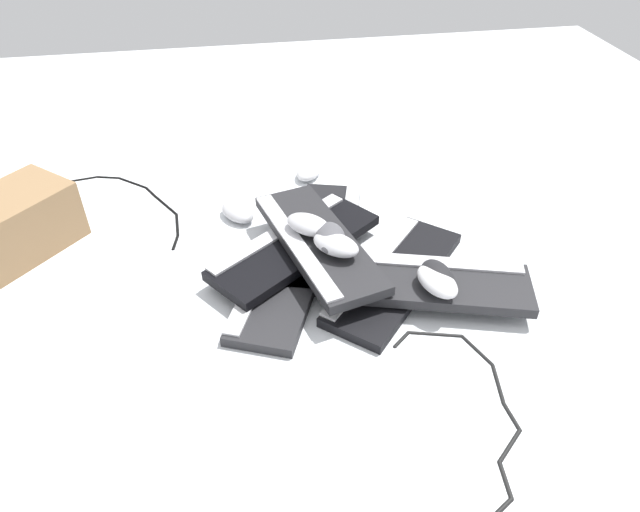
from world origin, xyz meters
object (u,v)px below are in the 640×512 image
mouse_6 (336,245)px  cardboard_box (12,226)px  mouse_1 (330,238)px  keyboard_1 (284,278)px  keyboard_3 (428,282)px  keyboard_0 (327,234)px  mouse_2 (237,212)px  mouse_4 (308,225)px  keyboard_4 (295,245)px  keyboard_5 (317,242)px  mouse_0 (437,277)px  mouse_5 (309,171)px  mouse_3 (437,282)px  keyboard_2 (394,276)px

mouse_6 → cardboard_box: size_ratio=0.39×
mouse_1 → keyboard_1: bearing=100.1°
keyboard_3 → keyboard_0: bearing=35.6°
keyboard_1 → cardboard_box: 0.67m
mouse_2 → mouse_4: size_ratio=1.00×
mouse_4 → keyboard_0: bearing=-82.9°
keyboard_4 → keyboard_5: (-0.04, -0.05, 0.03)m
keyboard_5 → mouse_0: size_ratio=4.21×
keyboard_4 → keyboard_5: keyboard_5 is taller
keyboard_5 → mouse_1: bearing=-146.9°
keyboard_0 → keyboard_1: size_ratio=1.00×
keyboard_5 → mouse_5: bearing=-6.4°
mouse_2 → cardboard_box: (-0.05, 0.53, 0.06)m
mouse_2 → mouse_3: mouse_3 is taller
keyboard_2 → mouse_6: (0.02, 0.13, 0.10)m
mouse_0 → mouse_4: 0.31m
keyboard_0 → cardboard_box: size_ratio=1.63×
mouse_2 → cardboard_box: size_ratio=0.39×
mouse_4 → mouse_1: bearing=167.1°
keyboard_1 → mouse_6: mouse_6 is taller
keyboard_4 → keyboard_2: bearing=-118.5°
keyboard_2 → mouse_0: size_ratio=3.90×
mouse_4 → mouse_5: 0.41m
keyboard_5 → mouse_0: (-0.17, -0.23, 0.01)m
keyboard_4 → mouse_1: (-0.07, -0.07, 0.07)m
keyboard_3 → mouse_6: mouse_6 is taller
keyboard_2 → mouse_0: 0.13m
keyboard_4 → mouse_3: 0.35m
mouse_0 → mouse_3: 0.02m
mouse_2 → mouse_0: bearing=12.1°
keyboard_3 → mouse_6: 0.22m
mouse_0 → mouse_2: (0.41, 0.40, -0.06)m
mouse_3 → mouse_4: size_ratio=1.00×
keyboard_2 → keyboard_5: (0.08, 0.17, 0.06)m
keyboard_1 → mouse_5: mouse_5 is taller
keyboard_2 → mouse_2: (0.32, 0.34, 0.01)m
mouse_2 → mouse_4: bearing=3.7°
keyboard_1 → keyboard_4: 0.09m
mouse_4 → mouse_5: size_ratio=1.00×
mouse_4 → mouse_5: bearing=-56.5°
mouse_1 → keyboard_0: bearing=-1.2°
keyboard_5 → cardboard_box: 0.73m
keyboard_1 → mouse_4: size_ratio=4.22×
mouse_1 → mouse_3: mouse_1 is taller
keyboard_5 → mouse_6: 0.08m
keyboard_5 → mouse_3: 0.29m
keyboard_5 → mouse_3: (-0.19, -0.22, 0.01)m
mouse_6 → mouse_0: bearing=15.4°
mouse_1 → mouse_6: 0.03m
mouse_3 → cardboard_box: size_ratio=0.39×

